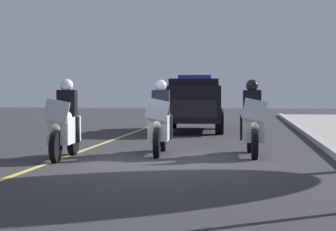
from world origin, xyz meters
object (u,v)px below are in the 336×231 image
at_px(police_motorcycle_trailing, 252,125).
at_px(police_motorcycle_lead_right, 160,124).
at_px(police_suv, 194,102).
at_px(police_motorcycle_lead_left, 65,126).

bearing_deg(police_motorcycle_trailing, police_motorcycle_lead_right, -90.95).
xyz_separation_m(police_motorcycle_trailing, police_suv, (-8.10, -2.02, 0.37)).
relative_size(police_motorcycle_trailing, police_suv, 0.43).
height_order(police_motorcycle_trailing, police_suv, police_suv).
bearing_deg(police_motorcycle_lead_left, police_suv, 167.88).
relative_size(police_motorcycle_lead_right, police_suv, 0.43).
bearing_deg(police_motorcycle_trailing, police_suv, -165.97).
xyz_separation_m(police_motorcycle_lead_left, police_motorcycle_lead_right, (-1.16, 1.90, 0.00)).
bearing_deg(police_motorcycle_lead_left, police_motorcycle_trailing, 105.67).
distance_m(police_motorcycle_trailing, police_suv, 8.35).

